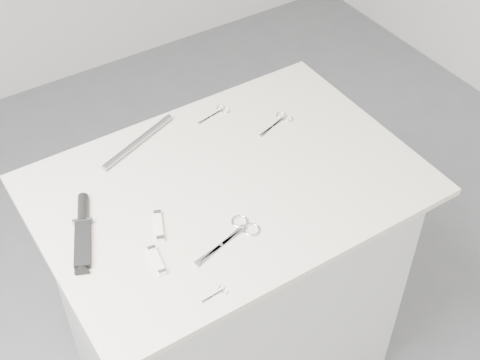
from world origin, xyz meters
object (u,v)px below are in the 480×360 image
embroidery_scissors_a (280,121)px  sheathed_knife (83,228)px  pocket_knife_a (159,226)px  tiny_scissors (218,293)px  large_shears (237,232)px  pocket_knife_b (157,260)px  embroidery_scissors_b (218,112)px  metal_rail (138,142)px  plinth (230,290)px

embroidery_scissors_a → sheathed_knife: sheathed_knife is taller
sheathed_knife → pocket_knife_a: size_ratio=2.36×
pocket_knife_a → embroidery_scissors_a: bearing=-47.3°
sheathed_knife → embroidery_scissors_a: bearing=-58.8°
tiny_scissors → pocket_knife_a: pocket_knife_a is taller
large_shears → tiny_scissors: size_ratio=2.91×
pocket_knife_b → embroidery_scissors_b: bearing=-37.0°
pocket_knife_a → metal_rail: bearing=5.3°
tiny_scissors → large_shears: bearing=40.1°
large_shears → metal_rail: bearing=83.4°
pocket_knife_a → metal_rail: 0.32m
embroidery_scissors_a → embroidery_scissors_b: size_ratio=1.16×
metal_rail → pocket_knife_b: bearing=-110.6°
embroidery_scissors_b → pocket_knife_a: size_ratio=1.16×
pocket_knife_b → plinth: bearing=-55.6°
large_shears → tiny_scissors: large_shears is taller
embroidery_scissors_b → tiny_scissors: 0.65m
sheathed_knife → tiny_scissors: bearing=-128.8°
embroidery_scissors_b → metal_rail: (-0.26, -0.00, 0.01)m
plinth → embroidery_scissors_b: (0.13, 0.27, 0.47)m
sheathed_knife → pocket_knife_b: size_ratio=2.57×
large_shears → embroidery_scissors_b: size_ratio=1.72×
large_shears → embroidery_scissors_b: (0.21, 0.43, -0.00)m
embroidery_scissors_a → embroidery_scissors_b: same height
plinth → pocket_knife_a: bearing=-169.4°
embroidery_scissors_a → pocket_knife_a: (-0.49, -0.18, 0.00)m
embroidery_scissors_b → tiny_scissors: (-0.34, -0.56, -0.00)m
sheathed_knife → metal_rail: sheathed_knife is taller
embroidery_scissors_b → tiny_scissors: same height
embroidery_scissors_b → sheathed_knife: bearing=-168.8°
sheathed_knife → pocket_knife_b: 0.22m
plinth → embroidery_scissors_a: bearing=27.5°
plinth → embroidery_scissors_b: 0.56m
plinth → large_shears: large_shears is taller
embroidery_scissors_a → embroidery_scissors_b: 0.19m
plinth → pocket_knife_b: 0.57m
plinth → embroidery_scissors_b: size_ratio=7.96×
plinth → large_shears: (-0.08, -0.16, 0.47)m
metal_rail → embroidery_scissors_b: bearing=0.1°
plinth → sheathed_knife: (-0.39, 0.05, 0.48)m
pocket_knife_a → embroidery_scissors_b: bearing=-26.4°
pocket_knife_b → metal_rail: metal_rail is taller
tiny_scissors → pocket_knife_a: 0.25m
embroidery_scissors_b → pocket_knife_a: pocket_knife_a is taller
plinth → pocket_knife_b: (-0.28, -0.14, 0.48)m
pocket_knife_b → metal_rail: 0.43m
large_shears → pocket_knife_b: pocket_knife_b is taller
plinth → tiny_scissors: tiny_scissors is taller
tiny_scissors → pocket_knife_b: size_ratio=0.75×
embroidery_scissors_a → sheathed_knife: (-0.65, -0.09, 0.01)m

